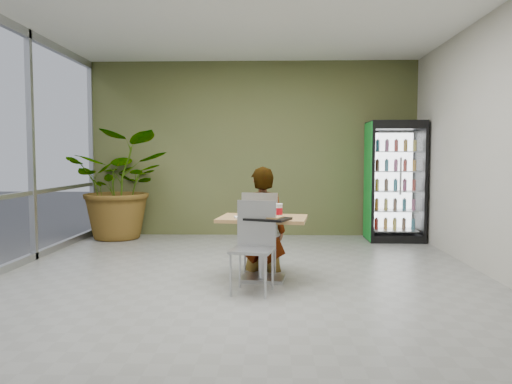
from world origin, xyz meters
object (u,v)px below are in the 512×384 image
potted_plant (121,185)px  soda_cup (279,211)px  chair_far (261,225)px  dining_table (263,235)px  chair_near (254,238)px  seated_woman (262,231)px  beverage_fridge (395,181)px  cafeteria_tray (268,219)px

potted_plant → soda_cup: bearing=-47.2°
chair_far → dining_table: bearing=102.7°
chair_near → soda_cup: chair_near is taller
seated_woman → chair_far: bearing=82.6°
chair_near → soda_cup: 0.58m
dining_table → seated_woman: size_ratio=0.67×
dining_table → seated_woman: 0.49m
chair_near → seated_woman: size_ratio=0.60×
chair_far → seated_woman: size_ratio=0.62×
soda_cup → beverage_fridge: size_ratio=0.08×
soda_cup → potted_plant: potted_plant is taller
chair_far → beverage_fridge: 3.38m
cafeteria_tray → beverage_fridge: (2.17, 3.20, 0.27)m
seated_woman → beverage_fridge: (2.25, 2.41, 0.52)m
soda_cup → beverage_fridge: 3.57m
dining_table → chair_near: 0.47m
chair_far → seated_woman: bearing=-97.4°
chair_far → chair_near: size_ratio=1.04×
potted_plant → chair_near: bearing=-54.0°
cafeteria_tray → beverage_fridge: beverage_fridge is taller
chair_near → beverage_fridge: size_ratio=0.47×
chair_far → potted_plant: (-2.54, 2.52, 0.36)m
chair_near → seated_woman: (0.07, 0.95, -0.06)m
seated_woman → chair_near: bearing=94.4°
chair_near → seated_woman: bearing=97.4°
chair_far → potted_plant: potted_plant is taller
dining_table → cafeteria_tray: size_ratio=2.38×
seated_woman → beverage_fridge: 3.34m
chair_near → soda_cup: (0.27, 0.45, 0.25)m
chair_far → soda_cup: bearing=124.4°
dining_table → seated_woman: seated_woman is taller
potted_plant → seated_woman: bearing=-44.0°
chair_near → potted_plant: 4.24m
dining_table → potted_plant: bearing=131.0°
dining_table → soda_cup: soda_cup is taller
cafeteria_tray → soda_cup: bearing=65.8°
cafeteria_tray → chair_near: bearing=-130.6°
beverage_fridge → soda_cup: bearing=-124.2°
dining_table → soda_cup: 0.34m
cafeteria_tray → chair_far: bearing=97.3°
soda_cup → chair_near: bearing=-121.1°
dining_table → beverage_fridge: 3.69m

